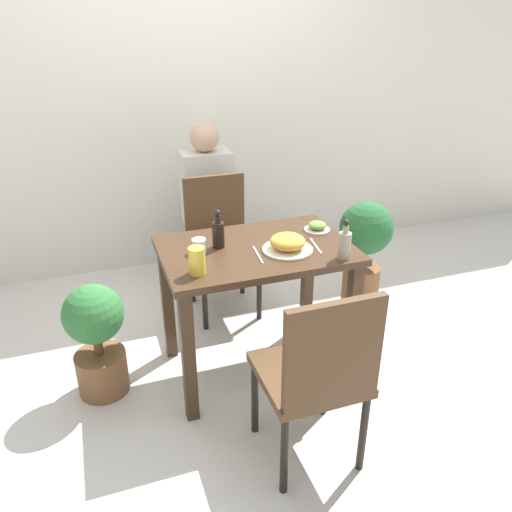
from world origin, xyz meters
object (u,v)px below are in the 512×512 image
object	(u,v)px
juice_glass	(197,261)
person_figure	(208,206)
potted_plant_left	(97,336)
food_plate	(288,243)
condiment_bottle	(345,244)
potted_plant_right	(364,247)
chair_far	(220,238)
drink_cup	(199,246)
sauce_bottle	(218,233)
side_plate	(317,227)
chair_near	(318,371)

from	to	relation	value
juice_glass	person_figure	bearing A→B (deg)	74.08
juice_glass	person_figure	world-z (taller)	person_figure
potted_plant_left	person_figure	world-z (taller)	person_figure
juice_glass	potted_plant_left	world-z (taller)	juice_glass
food_plate	condiment_bottle	distance (m)	0.28
potted_plant_right	chair_far	bearing A→B (deg)	159.74
juice_glass	person_figure	size ratio (longest dim) A/B	0.11
food_plate	drink_cup	world-z (taller)	food_plate
food_plate	sauce_bottle	bearing A→B (deg)	152.85
side_plate	potted_plant_right	bearing A→B (deg)	31.17
drink_cup	food_plate	bearing A→B (deg)	-16.66
chair_far	condiment_bottle	distance (m)	1.09
person_figure	sauce_bottle	bearing A→B (deg)	-100.95
food_plate	side_plate	bearing A→B (deg)	36.21
food_plate	potted_plant_left	size ratio (longest dim) A/B	0.41
drink_cup	juice_glass	world-z (taller)	juice_glass
condiment_bottle	person_figure	world-z (taller)	person_figure
chair_far	drink_cup	world-z (taller)	chair_far
chair_far	condiment_bottle	world-z (taller)	condiment_bottle
side_plate	person_figure	xyz separation A→B (m)	(-0.36, 1.03, -0.19)
side_plate	sauce_bottle	bearing A→B (deg)	-177.45
food_plate	potted_plant_left	distance (m)	1.07
chair_near	side_plate	bearing A→B (deg)	-114.60
chair_near	person_figure	bearing A→B (deg)	-90.51
juice_glass	condiment_bottle	size ratio (longest dim) A/B	0.65
drink_cup	juice_glass	xyz separation A→B (m)	(-0.06, -0.22, 0.03)
drink_cup	condiment_bottle	distance (m)	0.71
chair_near	sauce_bottle	size ratio (longest dim) A/B	4.47
chair_near	side_plate	size ratio (longest dim) A/B	6.28
side_plate	sauce_bottle	world-z (taller)	sauce_bottle
sauce_bottle	condiment_bottle	size ratio (longest dim) A/B	1.00
juice_glass	condiment_bottle	world-z (taller)	condiment_bottle
condiment_bottle	chair_near	bearing A→B (deg)	-126.71
drink_cup	potted_plant_left	size ratio (longest dim) A/B	0.11
sauce_bottle	potted_plant_right	bearing A→B (deg)	17.25
chair_far	person_figure	bearing A→B (deg)	86.74
chair_near	potted_plant_left	bearing A→B (deg)	-43.75
chair_far	sauce_bottle	bearing A→B (deg)	-105.46
chair_near	person_figure	size ratio (longest dim) A/B	0.76
chair_near	side_plate	xyz separation A→B (m)	(0.37, 0.81, 0.27)
drink_cup	side_plate	bearing A→B (deg)	5.04
drink_cup	person_figure	distance (m)	1.15
condiment_bottle	juice_glass	bearing A→B (deg)	174.06
chair_far	person_figure	world-z (taller)	person_figure
food_plate	condiment_bottle	size ratio (longest dim) A/B	1.27
juice_glass	sauce_bottle	size ratio (longest dim) A/B	0.65
side_plate	person_figure	distance (m)	1.11
chair_near	drink_cup	xyz separation A→B (m)	(-0.30, 0.76, 0.28)
side_plate	potted_plant_right	size ratio (longest dim) A/B	0.19
food_plate	chair_far	bearing A→B (deg)	98.88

